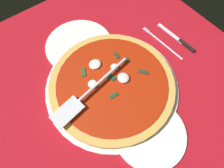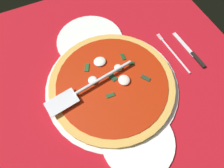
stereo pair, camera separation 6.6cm
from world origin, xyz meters
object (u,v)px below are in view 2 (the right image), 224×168
object	(u,v)px
dinner_plate_left	(90,41)
pizza_server	(87,87)
pizza	(112,84)
place_setting_far	(182,53)
dinner_plate_right	(138,141)

from	to	relation	value
dinner_plate_left	pizza_server	world-z (taller)	pizza_server
pizza	place_setting_far	size ratio (longest dim) A/B	1.99
place_setting_far	dinner_plate_left	bearing A→B (deg)	52.34
dinner_plate_right	place_setting_far	size ratio (longest dim) A/B	1.05
dinner_plate_right	pizza_server	distance (cm)	22.33
pizza	pizza_server	size ratio (longest dim) A/B	1.35
dinner_plate_left	dinner_plate_right	xyz separation A→B (cm)	(40.60, -1.32, 0.00)
pizza	pizza_server	distance (cm)	8.74
dinner_plate_left	pizza_server	xyz separation A→B (cm)	(19.95, -8.85, 3.99)
dinner_plate_left	pizza	distance (cm)	21.01
dinner_plate_right	pizza_server	world-z (taller)	pizza_server
place_setting_far	dinner_plate_right	bearing A→B (deg)	121.90
place_setting_far	pizza	bearing A→B (deg)	89.45
pizza	place_setting_far	xyz separation A→B (cm)	(-1.33, 29.12, -1.57)
pizza_server	place_setting_far	world-z (taller)	pizza_server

